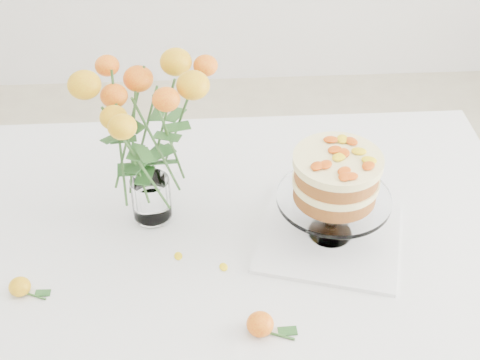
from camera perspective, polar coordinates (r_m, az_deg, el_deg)
name	(u,v)px	position (r m, az deg, el deg)	size (l,w,h in m)	color
table	(230,249)	(1.64, -0.86, -5.93)	(1.43, 0.93, 0.76)	tan
napkin	(330,235)	(1.56, 7.65, -4.65)	(0.31, 0.31, 0.01)	white
cake_stand	(336,181)	(1.46, 8.17, -0.12)	(0.25, 0.25, 0.23)	white
rose_vase	(143,124)	(1.45, -8.26, 4.76)	(0.38, 0.38, 0.46)	white
loose_rose_near	(20,287)	(1.49, -18.27, -8.65)	(0.08, 0.05, 0.04)	gold
loose_rose_far	(260,324)	(1.35, 1.75, -12.20)	(0.10, 0.06, 0.05)	red
stray_petal_a	(178,256)	(1.51, -5.29, -6.49)	(0.03, 0.02, 0.00)	yellow
stray_petal_b	(224,267)	(1.48, -1.41, -7.44)	(0.03, 0.02, 0.00)	yellow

